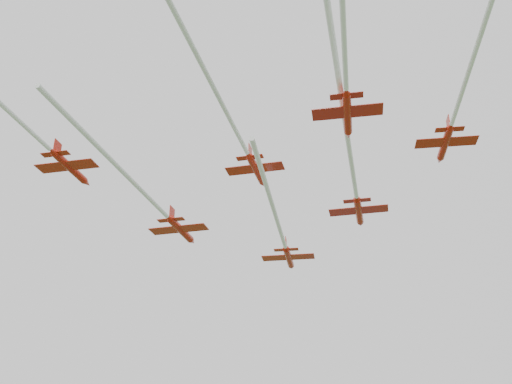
% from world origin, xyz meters
% --- Properties ---
extents(jet_lead, '(9.93, 49.98, 2.92)m').
position_xyz_m(jet_lead, '(0.86, 20.62, 58.40)').
color(jet_lead, red).
extents(jet_row2_left, '(9.70, 47.93, 2.92)m').
position_xyz_m(jet_row2_left, '(-15.08, 4.21, 58.76)').
color(jet_row2_left, red).
extents(jet_row2_right, '(9.36, 64.01, 2.80)m').
position_xyz_m(jet_row2_right, '(14.75, 0.29, 60.11)').
color(jet_row2_right, red).
extents(jet_row3_left, '(8.85, 55.55, 2.64)m').
position_xyz_m(jet_row3_left, '(-23.90, -19.55, 61.38)').
color(jet_row3_left, red).
extents(jet_row3_mid, '(8.18, 52.22, 2.46)m').
position_xyz_m(jet_row3_mid, '(1.53, -12.49, 60.89)').
color(jet_row3_mid, red).
extents(jet_row3_right, '(10.46, 58.02, 2.41)m').
position_xyz_m(jet_row3_right, '(29.03, -14.13, 61.95)').
color(jet_row3_right, red).
extents(jet_row4_right, '(7.96, 46.65, 2.35)m').
position_xyz_m(jet_row4_right, '(16.49, -25.13, 58.61)').
color(jet_row4_right, red).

